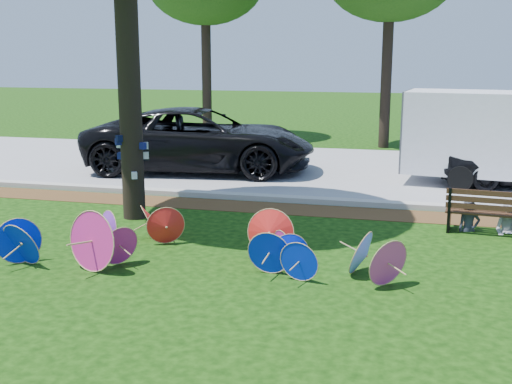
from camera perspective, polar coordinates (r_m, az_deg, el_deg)
ground at (r=9.53m, az=-5.86°, el=-7.66°), size 90.00×90.00×0.00m
mulch_strip at (r=13.66m, az=0.48°, el=-1.38°), size 90.00×1.00×0.01m
curb at (r=14.31m, az=1.13°, el=-0.52°), size 90.00×0.30×0.12m
street at (r=18.31m, az=4.00°, el=2.12°), size 90.00×8.00×0.01m
parasol_pile at (r=10.05m, az=-6.37°, el=-4.39°), size 6.32×2.52×0.95m
black_van at (r=17.80m, az=-4.99°, el=4.64°), size 6.58×3.63×1.74m
cargo_trailer at (r=16.77m, az=18.18°, el=5.08°), size 3.08×2.19×2.60m
park_bench at (r=12.43m, az=20.11°, el=-1.60°), size 1.64×0.76×0.83m
person_left at (r=12.40m, az=18.54°, el=-0.74°), size 0.49×0.40×1.15m
person_right at (r=12.49m, az=21.73°, el=-0.97°), size 0.67×0.61×1.12m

